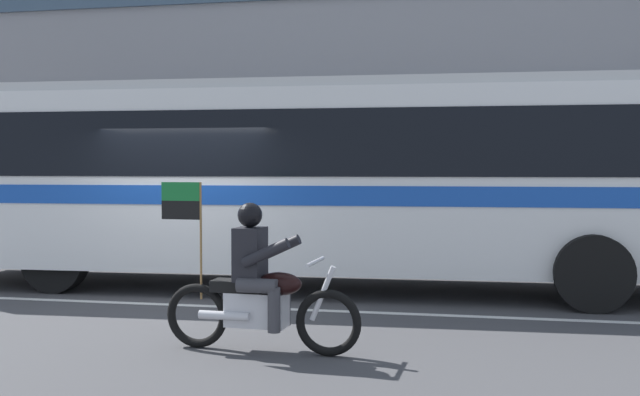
{
  "coord_description": "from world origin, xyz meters",
  "views": [
    {
      "loc": [
        4.05,
        -10.23,
        1.94
      ],
      "look_at": [
        2.25,
        -1.2,
        1.55
      ],
      "focal_mm": 41.26,
      "sensor_mm": 36.0,
      "label": 1
    }
  ],
  "objects": [
    {
      "name": "lane_center_stripe",
      "position": [
        0.0,
        -0.6,
        0.0
      ],
      "size": [
        26.6,
        0.14,
        0.01
      ],
      "primitive_type": "cube",
      "color": "silver",
      "rests_on": "ground_plane"
    },
    {
      "name": "ground_plane",
      "position": [
        0.0,
        0.0,
        0.0
      ],
      "size": [
        60.0,
        60.0,
        0.0
      ],
      "primitive_type": "plane",
      "color": "#3D3D3F"
    },
    {
      "name": "transit_bus",
      "position": [
        2.02,
        1.19,
        1.88
      ],
      "size": [
        13.56,
        3.07,
        3.22
      ],
      "color": "white",
      "rests_on": "ground_plane"
    },
    {
      "name": "sidewalk_curb",
      "position": [
        0.0,
        5.1,
        0.07
      ],
      "size": [
        28.0,
        3.8,
        0.15
      ],
      "primitive_type": "cube",
      "color": "#A39E93",
      "rests_on": "ground_plane"
    },
    {
      "name": "motorcycle_with_rider",
      "position": [
        1.93,
        -2.88,
        0.67
      ],
      "size": [
        2.19,
        0.64,
        1.78
      ],
      "color": "black",
      "rests_on": "ground_plane"
    },
    {
      "name": "office_building_facade",
      "position": [
        0.0,
        7.39,
        4.74
      ],
      "size": [
        28.0,
        0.89,
        9.47
      ],
      "color": "gray",
      "rests_on": "ground_plane"
    }
  ]
}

